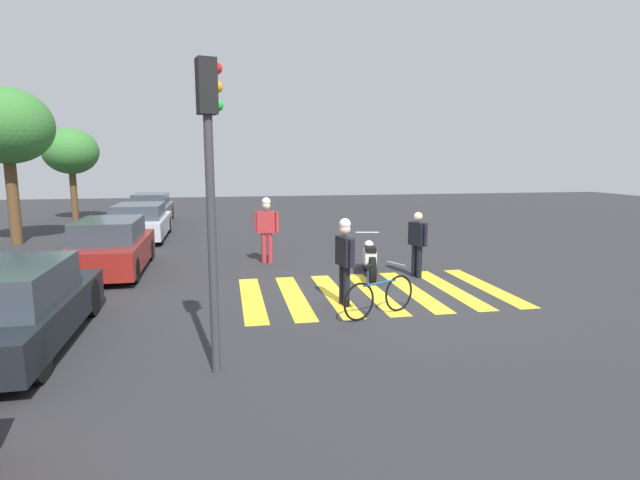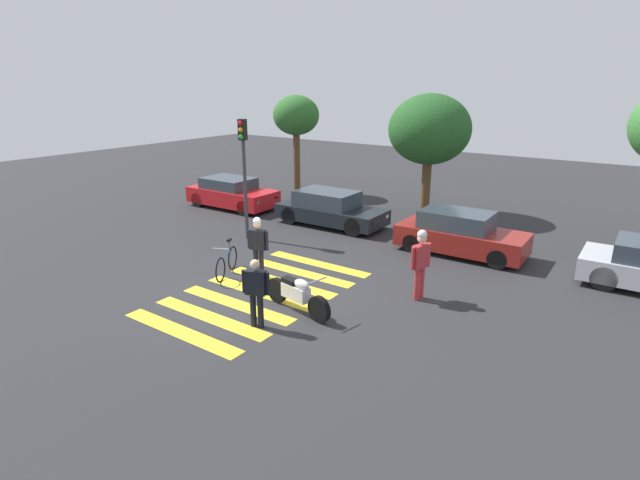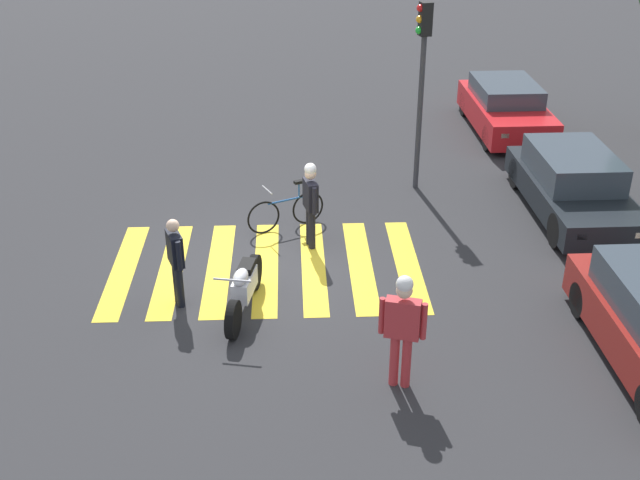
# 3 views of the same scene
# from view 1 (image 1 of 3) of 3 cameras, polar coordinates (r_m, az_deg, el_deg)

# --- Properties ---
(ground_plane) EXTENTS (60.00, 60.00, 0.00)m
(ground_plane) POSITION_cam_1_polar(r_m,az_deg,el_deg) (11.26, 6.17, -5.97)
(ground_plane) COLOR #2B2B2D
(police_motorcycle) EXTENTS (2.19, 0.72, 1.04)m
(police_motorcycle) POSITION_cam_1_polar(r_m,az_deg,el_deg) (12.65, 5.67, -2.12)
(police_motorcycle) COLOR black
(police_motorcycle) RESTS_ON ground_plane
(leaning_bicycle) EXTENTS (0.78, 1.59, 1.02)m
(leaning_bicycle) POSITION_cam_1_polar(r_m,az_deg,el_deg) (9.54, 6.79, -6.33)
(leaning_bicycle) COLOR black
(leaning_bicycle) RESTS_ON ground_plane
(officer_on_foot) EXTENTS (0.66, 0.30, 1.78)m
(officer_on_foot) POSITION_cam_1_polar(r_m,az_deg,el_deg) (10.03, 2.84, -1.78)
(officer_on_foot) COLOR black
(officer_on_foot) RESTS_ON ground_plane
(officer_by_motorcycle) EXTENTS (0.63, 0.35, 1.65)m
(officer_by_motorcycle) POSITION_cam_1_polar(r_m,az_deg,el_deg) (12.69, 11.05, -0.05)
(officer_by_motorcycle) COLOR black
(officer_by_motorcycle) RESTS_ON ground_plane
(pedestrian_bystander) EXTENTS (0.34, 0.67, 1.88)m
(pedestrian_bystander) POSITION_cam_1_polar(r_m,az_deg,el_deg) (14.20, -6.12, 1.74)
(pedestrian_bystander) COLOR #B22D33
(pedestrian_bystander) RESTS_ON ground_plane
(crosswalk_stripes) EXTENTS (3.57, 5.85, 0.01)m
(crosswalk_stripes) POSITION_cam_1_polar(r_m,az_deg,el_deg) (11.26, 6.17, -5.95)
(crosswalk_stripes) COLOR yellow
(crosswalk_stripes) RESTS_ON ground_plane
(car_black_suv) EXTENTS (4.32, 1.83, 1.35)m
(car_black_suv) POSITION_cam_1_polar(r_m,az_deg,el_deg) (9.18, -31.80, -6.63)
(car_black_suv) COLOR black
(car_black_suv) RESTS_ON ground_plane
(car_maroon_wagon) EXTENTS (4.12, 1.73, 1.42)m
(car_maroon_wagon) POSITION_cam_1_polar(r_m,az_deg,el_deg) (14.11, -22.70, -0.77)
(car_maroon_wagon) COLOR black
(car_maroon_wagon) RESTS_ON ground_plane
(car_silver_sedan) EXTENTS (4.41, 1.90, 1.32)m
(car_silver_sedan) POSITION_cam_1_polar(r_m,az_deg,el_deg) (19.70, -19.78, 1.96)
(car_silver_sedan) COLOR black
(car_silver_sedan) RESTS_ON ground_plane
(car_grey_coupe) EXTENTS (4.03, 1.73, 1.37)m
(car_grey_coupe) POSITION_cam_1_polar(r_m,az_deg,el_deg) (24.72, -18.67, 3.42)
(car_grey_coupe) COLOR black
(car_grey_coupe) RESTS_ON ground_plane
(traffic_light_pole) EXTENTS (0.29, 0.35, 4.21)m
(traffic_light_pole) POSITION_cam_1_polar(r_m,az_deg,el_deg) (6.77, -12.38, 8.07)
(traffic_light_pole) COLOR #38383D
(traffic_light_pole) RESTS_ON ground_plane
(street_tree_far) EXTENTS (3.01, 3.01, 5.34)m
(street_tree_far) POSITION_cam_1_polar(r_m,az_deg,el_deg) (20.29, -32.20, 10.86)
(street_tree_far) COLOR brown
(street_tree_far) RESTS_ON ground_plane
(street_tree_end) EXTENTS (2.56, 2.56, 4.41)m
(street_tree_end) POSITION_cam_1_polar(r_m,az_deg,el_deg) (27.05, -26.58, 8.99)
(street_tree_end) COLOR brown
(street_tree_end) RESTS_ON ground_plane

